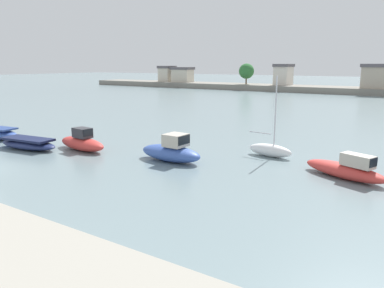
{
  "coord_description": "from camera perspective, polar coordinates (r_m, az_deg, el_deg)",
  "views": [
    {
      "loc": [
        23.6,
        -11.55,
        6.53
      ],
      "look_at": [
        10.0,
        9.43,
        1.16
      ],
      "focal_mm": 35.03,
      "sensor_mm": 36.0,
      "label": 1
    }
  ],
  "objects": [
    {
      "name": "moored_boat_1",
      "position": [
        31.85,
        -23.66,
        0.03
      ],
      "size": [
        5.57,
        2.47,
        0.88
      ],
      "rotation": [
        0.0,
        0.0,
        0.11
      ],
      "color": "navy",
      "rests_on": "ground"
    },
    {
      "name": "moored_boat_5",
      "position": [
        23.51,
        22.41,
        -3.58
      ],
      "size": [
        5.3,
        3.22,
        1.55
      ],
      "rotation": [
        0.0,
        0.0,
        -0.37
      ],
      "color": "#C63833",
      "rests_on": "ground"
    },
    {
      "name": "moored_boat_3",
      "position": [
        25.53,
        -3.17,
        -1.12
      ],
      "size": [
        4.85,
        2.03,
        1.93
      ],
      "rotation": [
        0.0,
        0.0,
        -0.04
      ],
      "color": "#3856A8",
      "rests_on": "ground"
    },
    {
      "name": "moored_boat_4",
      "position": [
        27.38,
        11.8,
        -0.84
      ],
      "size": [
        3.41,
        1.32,
        5.73
      ],
      "rotation": [
        0.0,
        0.0,
        -0.12
      ],
      "color": "white",
      "rests_on": "ground"
    },
    {
      "name": "moored_boat_2",
      "position": [
        30.0,
        -16.39,
        0.23
      ],
      "size": [
        5.09,
        2.15,
        1.75
      ],
      "rotation": [
        0.0,
        0.0,
        -0.11
      ],
      "color": "#C63833",
      "rests_on": "ground"
    },
    {
      "name": "distant_shoreline",
      "position": [
        92.85,
        18.98,
        8.5
      ],
      "size": [
        133.89,
        9.43,
        8.66
      ],
      "color": "gray",
      "rests_on": "ground"
    }
  ]
}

